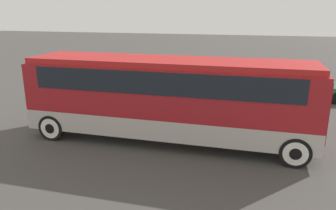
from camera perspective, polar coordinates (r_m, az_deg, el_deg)
The scene contains 4 objects.
ground_plane at distance 12.93m, azimuth 0.00°, elevation -6.12°, with size 120.00×120.00×0.00m, color #423F3D.
tour_bus at distance 12.31m, azimuth 0.43°, elevation 2.12°, with size 10.75×2.59×3.19m.
parked_car_near at distance 20.36m, azimuth 21.94°, elevation 3.03°, with size 4.62×1.92×1.38m.
parked_car_mid at distance 16.85m, azimuth 9.18°, elevation 1.47°, with size 4.06×1.96×1.41m.
Camera 1 is at (3.13, -11.56, 4.89)m, focal length 35.00 mm.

